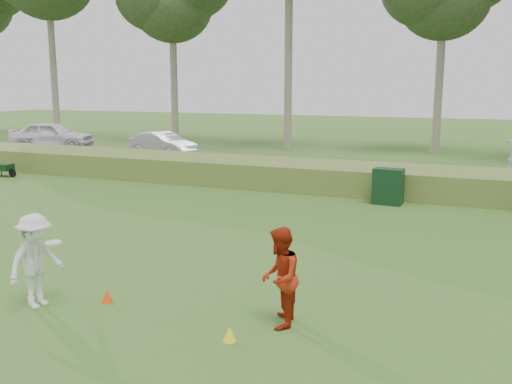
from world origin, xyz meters
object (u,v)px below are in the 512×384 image
at_px(player_white, 36,261).
at_px(utility_cabinet, 388,186).
at_px(player_red, 280,278).
at_px(car_mid, 163,144).
at_px(cone_yellow, 230,334).
at_px(cone_orange, 107,296).
at_px(car_left, 52,135).

xyz_separation_m(player_white, utility_cabinet, (3.99, 10.82, -0.24)).
height_order(player_red, car_mid, player_red).
height_order(player_white, cone_yellow, player_white).
bearing_deg(cone_orange, car_mid, 119.08).
bearing_deg(player_red, car_mid, -156.54).
bearing_deg(player_white, car_mid, 34.34).
bearing_deg(cone_orange, player_red, 4.50).
bearing_deg(utility_cabinet, car_left, 162.07).
bearing_deg(cone_yellow, utility_cabinet, 87.84).
relative_size(player_red, cone_orange, 6.94).
relative_size(player_white, utility_cabinet, 1.42).
bearing_deg(car_mid, utility_cabinet, -103.37).
distance_m(player_red, cone_orange, 3.18).
xyz_separation_m(player_white, cone_orange, (0.97, 0.59, -0.69)).
height_order(player_white, car_mid, player_white).
distance_m(cone_orange, car_left, 25.19).
bearing_deg(car_left, utility_cabinet, -130.64).
relative_size(player_white, car_left, 0.35).
bearing_deg(player_white, cone_orange, -50.33).
bearing_deg(utility_cabinet, car_mid, 153.64).
height_order(player_white, cone_orange, player_white).
bearing_deg(car_left, player_red, -150.60).
distance_m(utility_cabinet, car_mid, 14.53).
xyz_separation_m(player_white, car_mid, (-8.68, 17.93, -0.10)).
bearing_deg(cone_yellow, cone_orange, 168.05).
height_order(player_white, player_red, player_white).
distance_m(cone_orange, car_mid, 19.86).
bearing_deg(player_red, player_white, -91.68).
distance_m(player_red, car_left, 27.26).
distance_m(player_white, player_red, 4.15).
height_order(cone_yellow, car_left, car_left).
relative_size(cone_orange, car_mid, 0.06).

